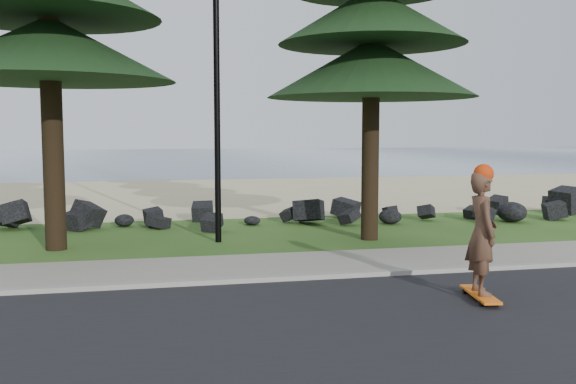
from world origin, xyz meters
TOP-DOWN VIEW (x-y plane):
  - ground at (0.00, 0.00)m, footprint 160.00×160.00m
  - road at (0.00, -4.50)m, footprint 160.00×7.00m
  - kerb at (0.00, -0.90)m, footprint 160.00×0.20m
  - sidewalk at (0.00, 0.20)m, footprint 160.00×2.00m
  - beach_sand at (0.00, 14.50)m, footprint 160.00×15.00m
  - ocean at (0.00, 51.00)m, footprint 160.00×58.00m
  - seawall_boulders at (0.00, 5.60)m, footprint 60.00×2.40m
  - lamp_post at (0.00, 3.20)m, footprint 0.25×0.14m
  - skateboarder at (3.28, -2.77)m, footprint 0.54×1.12m

SIDE VIEW (x-z plane):
  - ground at x=0.00m, z-range 0.00..0.00m
  - seawall_boulders at x=0.00m, z-range -0.55..0.55m
  - ocean at x=0.00m, z-range 0.00..0.01m
  - beach_sand at x=0.00m, z-range 0.00..0.01m
  - road at x=0.00m, z-range 0.00..0.02m
  - sidewalk at x=0.00m, z-range 0.00..0.08m
  - kerb at x=0.00m, z-range 0.00..0.10m
  - skateboarder at x=3.28m, z-range 0.01..2.04m
  - lamp_post at x=0.00m, z-range 0.06..8.20m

